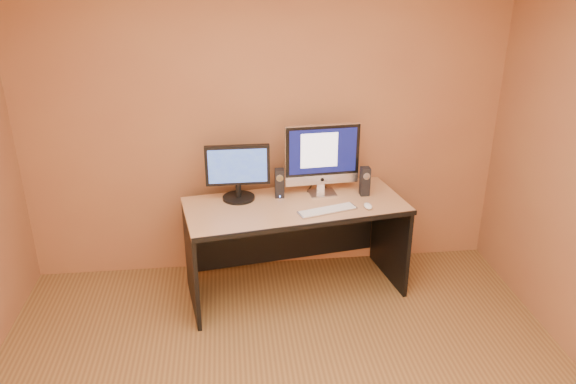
% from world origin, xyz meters
% --- Properties ---
extents(walls, '(4.00, 4.00, 2.60)m').
position_xyz_m(walls, '(0.00, 0.00, 1.30)').
color(walls, '#8F5E39').
rests_on(walls, ground).
extents(desk, '(1.81, 1.01, 0.79)m').
position_xyz_m(desk, '(0.19, 1.51, 0.40)').
color(desk, tan).
rests_on(desk, ground).
extents(imac, '(0.63, 0.27, 0.59)m').
position_xyz_m(imac, '(0.44, 1.69, 1.09)').
color(imac, silver).
rests_on(imac, desk).
extents(second_monitor, '(0.51, 0.26, 0.45)m').
position_xyz_m(second_monitor, '(-0.25, 1.66, 1.02)').
color(second_monitor, black).
rests_on(second_monitor, desk).
extents(speaker_left, '(0.08, 0.08, 0.24)m').
position_xyz_m(speaker_left, '(0.08, 1.67, 0.91)').
color(speaker_left, black).
rests_on(speaker_left, desk).
extents(speaker_right, '(0.08, 0.08, 0.24)m').
position_xyz_m(speaker_right, '(0.77, 1.63, 0.91)').
color(speaker_right, black).
rests_on(speaker_right, desk).
extents(keyboard, '(0.48, 0.25, 0.02)m').
position_xyz_m(keyboard, '(0.42, 1.35, 0.80)').
color(keyboard, '#B8B8BC').
rests_on(keyboard, desk).
extents(mouse, '(0.07, 0.11, 0.04)m').
position_xyz_m(mouse, '(0.74, 1.37, 0.81)').
color(mouse, silver).
rests_on(mouse, desk).
extents(cable_a, '(0.08, 0.23, 0.01)m').
position_xyz_m(cable_a, '(0.49, 1.78, 0.80)').
color(cable_a, black).
rests_on(cable_a, desk).
extents(cable_b, '(0.08, 0.18, 0.01)m').
position_xyz_m(cable_b, '(0.36, 1.82, 0.80)').
color(cable_b, black).
rests_on(cable_b, desk).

